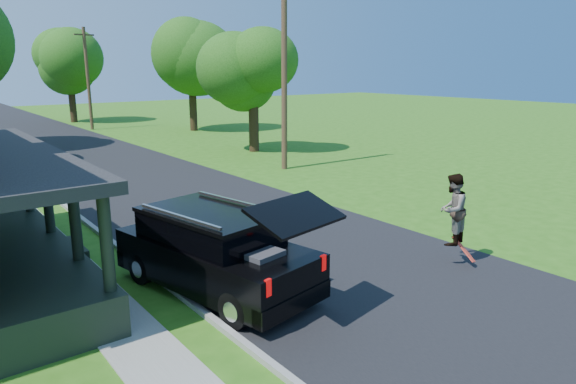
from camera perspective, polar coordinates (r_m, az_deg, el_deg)
ground at (r=12.81m, az=9.25°, el=-9.91°), size 140.00×140.00×0.00m
street at (r=29.72m, az=-19.94°, el=2.99°), size 8.00×120.00×0.02m
curb at (r=28.80m, az=-27.60°, el=1.93°), size 0.15×120.00×0.12m
black_suv at (r=12.01m, az=-8.07°, el=-6.49°), size 3.04×5.76×2.55m
skateboarder at (r=13.94m, az=17.81°, el=-1.85°), size 1.08×0.94×1.88m
skateboard at (r=14.33m, az=18.95°, el=-6.13°), size 0.23×0.71×0.59m
tree_right_near at (r=31.79m, az=-4.03°, el=13.79°), size 5.76×5.43×7.89m
tree_right_mid at (r=43.27m, az=-10.86°, el=15.37°), size 7.37×7.18×10.20m
tree_right_far at (r=53.33m, az=-23.31°, el=13.58°), size 6.86×6.53×9.16m
utility_pole_near at (r=26.01m, az=-0.42°, el=14.43°), size 1.80×0.47×10.54m
utility_pole_far at (r=46.27m, az=-21.36°, el=11.77°), size 1.65×0.33×8.28m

